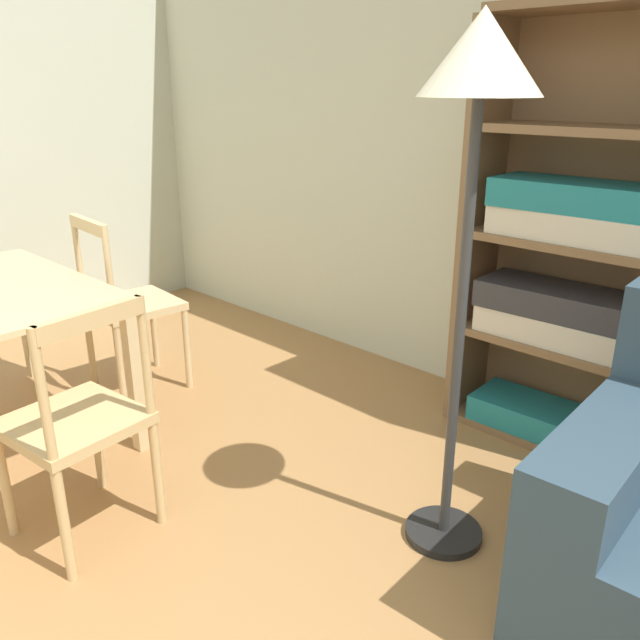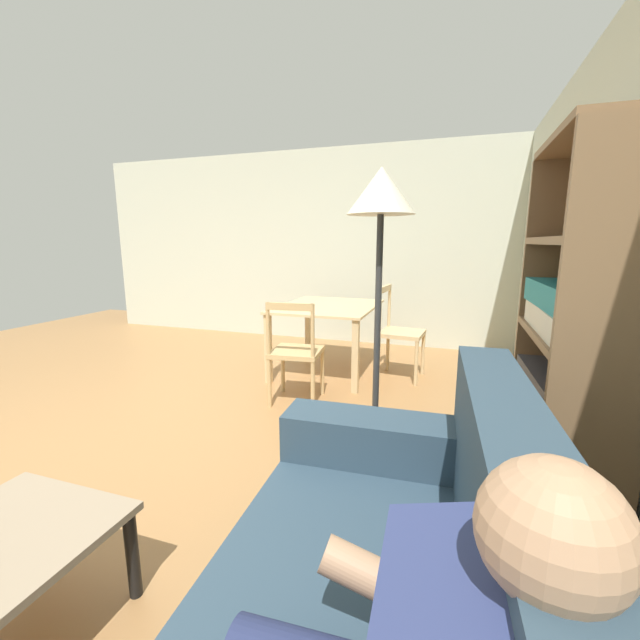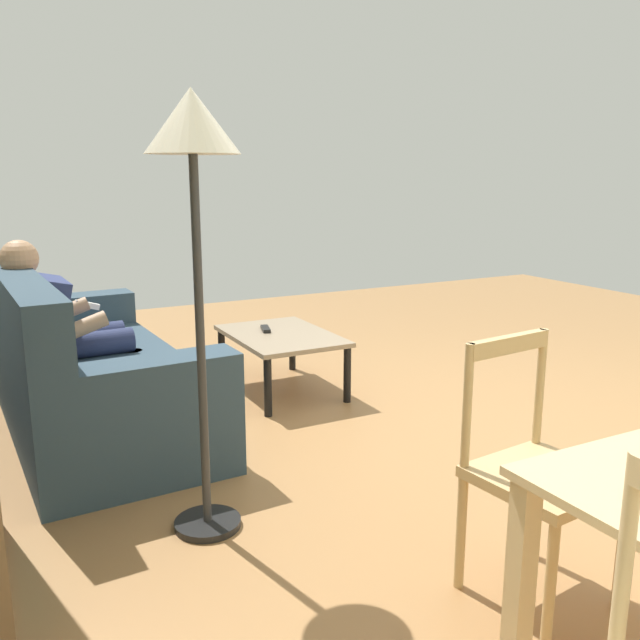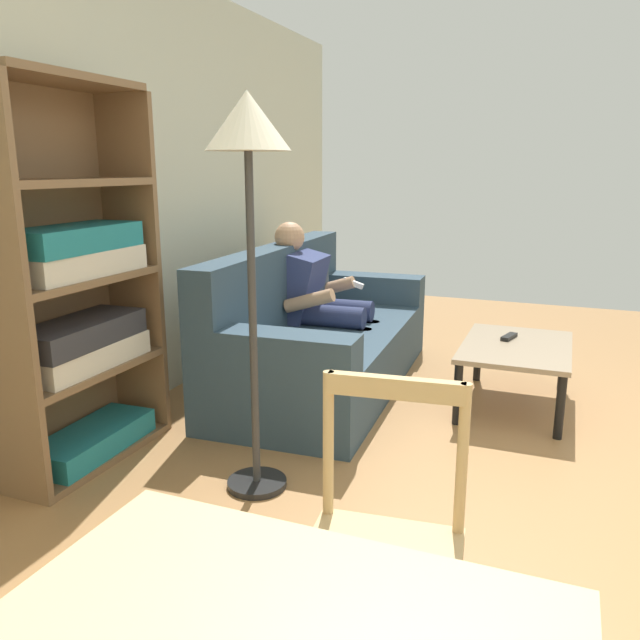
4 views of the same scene
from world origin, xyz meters
TOP-DOWN VIEW (x-y plane):
  - ground_plane at (0.00, 0.00)m, footprint 9.08×9.08m
  - couch at (1.22, 2.15)m, footprint 2.20×1.06m
  - person_lounging at (1.38, 2.19)m, footprint 0.61×0.89m
  - coffee_table at (1.29, 0.84)m, footprint 0.92×0.64m
  - tv_remote at (1.42, 0.90)m, footprint 0.18×0.09m
  - dining_chair_facing_couch at (-1.18, 0.99)m, footprint 0.46×0.46m
  - floor_lamp at (-0.22, 1.87)m, footprint 0.36×0.36m

SIDE VIEW (x-z plane):
  - ground_plane at x=0.00m, z-range 0.00..0.00m
  - couch at x=1.22m, z-range -0.14..0.80m
  - coffee_table at x=1.29m, z-range 0.15..0.55m
  - tv_remote at x=1.42m, z-range 0.40..0.43m
  - dining_chair_facing_couch at x=-1.18m, z-range 0.00..0.91m
  - person_lounging at x=1.38m, z-range 0.02..1.12m
  - floor_lamp at x=-0.22m, z-range 0.61..2.38m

